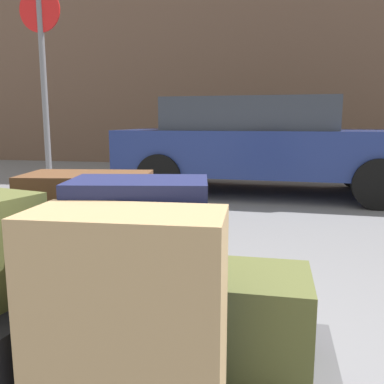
{
  "coord_description": "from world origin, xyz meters",
  "views": [
    {
      "loc": [
        0.47,
        -1.05,
        1.08
      ],
      "look_at": [
        0.0,
        1.2,
        0.69
      ],
      "focal_mm": 38.55,
      "sensor_mm": 36.0,
      "label": 1
    }
  ],
  "objects_px": {
    "no_parking_sign": "(44,78)",
    "duffel_bag_olive_front_left": "(213,315)",
    "suitcase_navy_stacked_top": "(141,293)",
    "parked_car": "(263,143)",
    "suitcase_tan_front_right": "(128,343)",
    "suitcase_brown_rear_left": "(90,257)"
  },
  "relations": [
    {
      "from": "suitcase_navy_stacked_top",
      "to": "parked_car",
      "type": "bearing_deg",
      "value": 78.27
    },
    {
      "from": "duffel_bag_olive_front_left",
      "to": "parked_car",
      "type": "height_order",
      "value": "parked_car"
    },
    {
      "from": "suitcase_navy_stacked_top",
      "to": "suitcase_brown_rear_left",
      "type": "bearing_deg",
      "value": 124.1
    },
    {
      "from": "parked_car",
      "to": "duffel_bag_olive_front_left",
      "type": "bearing_deg",
      "value": -89.48
    },
    {
      "from": "duffel_bag_olive_front_left",
      "to": "suitcase_navy_stacked_top",
      "type": "relative_size",
      "value": 0.97
    },
    {
      "from": "suitcase_tan_front_right",
      "to": "no_parking_sign",
      "type": "xyz_separation_m",
      "value": [
        -2.43,
        3.76,
        0.97
      ]
    },
    {
      "from": "duffel_bag_olive_front_left",
      "to": "no_parking_sign",
      "type": "xyz_separation_m",
      "value": [
        -2.54,
        3.33,
        1.1
      ]
    },
    {
      "from": "duffel_bag_olive_front_left",
      "to": "suitcase_brown_rear_left",
      "type": "xyz_separation_m",
      "value": [
        -0.44,
        0.06,
        0.14
      ]
    },
    {
      "from": "parked_car",
      "to": "suitcase_tan_front_right",
      "type": "bearing_deg",
      "value": -90.7
    },
    {
      "from": "suitcase_brown_rear_left",
      "to": "no_parking_sign",
      "type": "height_order",
      "value": "no_parking_sign"
    },
    {
      "from": "duffel_bag_olive_front_left",
      "to": "no_parking_sign",
      "type": "distance_m",
      "value": 4.33
    },
    {
      "from": "parked_car",
      "to": "no_parking_sign",
      "type": "distance_m",
      "value": 3.18
    },
    {
      "from": "suitcase_tan_front_right",
      "to": "no_parking_sign",
      "type": "relative_size",
      "value": 0.22
    },
    {
      "from": "duffel_bag_olive_front_left",
      "to": "parked_car",
      "type": "distance_m",
      "value": 5.13
    },
    {
      "from": "duffel_bag_olive_front_left",
      "to": "no_parking_sign",
      "type": "relative_size",
      "value": 0.23
    },
    {
      "from": "parked_car",
      "to": "no_parking_sign",
      "type": "relative_size",
      "value": 1.68
    },
    {
      "from": "no_parking_sign",
      "to": "duffel_bag_olive_front_left",
      "type": "bearing_deg",
      "value": -52.59
    },
    {
      "from": "suitcase_tan_front_right",
      "to": "suitcase_brown_rear_left",
      "type": "bearing_deg",
      "value": 119.76
    },
    {
      "from": "suitcase_tan_front_right",
      "to": "duffel_bag_olive_front_left",
      "type": "distance_m",
      "value": 0.47
    },
    {
      "from": "suitcase_navy_stacked_top",
      "to": "parked_car",
      "type": "height_order",
      "value": "parked_car"
    },
    {
      "from": "suitcase_navy_stacked_top",
      "to": "no_parking_sign",
      "type": "distance_m",
      "value": 4.38
    },
    {
      "from": "duffel_bag_olive_front_left",
      "to": "parked_car",
      "type": "xyz_separation_m",
      "value": [
        -0.05,
        5.12,
        0.27
      ]
    }
  ]
}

